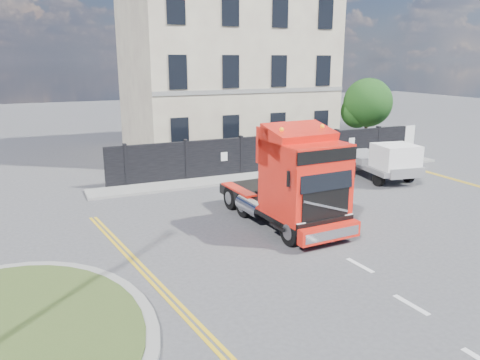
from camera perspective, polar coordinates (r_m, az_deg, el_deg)
name	(u,v)px	position (r m, az deg, el deg)	size (l,w,h in m)	color
ground	(240,246)	(15.50, 0.03, -8.07)	(120.00, 120.00, 0.00)	#424244
hoarding_fence	(283,153)	(25.78, 5.30, 3.34)	(18.80, 0.25, 2.00)	black
georgian_building	(223,62)	(31.86, -2.13, 14.13)	(12.30, 10.30, 12.80)	beige
tree	(365,105)	(32.39, 15.02, 8.84)	(3.20, 3.20, 4.80)	#382619
pavement_far	(282,174)	(24.95, 5.14, 0.76)	(20.00, 1.60, 0.12)	gray
truck	(295,184)	(16.71, 6.71, -0.51)	(2.67, 6.29, 3.69)	black
flatbed_pickup	(387,161)	(24.44, 17.49, 2.25)	(2.50, 4.93, 1.96)	slate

